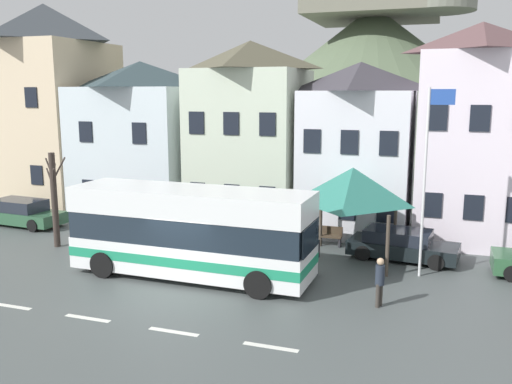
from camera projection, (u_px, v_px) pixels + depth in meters
name	position (u px, v px, depth m)	size (l,w,h in m)	color
ground_plane	(164.00, 300.00, 18.62)	(40.00, 60.00, 0.07)	#4A5150
townhouse_00	(50.00, 106.00, 33.66)	(6.44, 6.83, 12.17)	beige
townhouse_01	(143.00, 138.00, 31.51)	(6.51, 6.12, 8.67)	silver
townhouse_02	(250.00, 133.00, 29.01)	(5.52, 5.55, 9.58)	beige
townhouse_03	(358.00, 148.00, 27.30)	(5.18, 5.59, 8.41)	white
townhouse_04	(476.00, 135.00, 25.19)	(5.03, 5.08, 10.05)	white
hilltop_castle	(372.00, 83.00, 48.30)	(37.58, 37.58, 22.02)	#55654B
transit_bus	(191.00, 233.00, 20.58)	(9.35, 2.86, 3.41)	white
bus_shelter	(353.00, 186.00, 22.43)	(3.60, 3.60, 3.92)	#473D33
parked_car_00	(401.00, 245.00, 22.98)	(4.64, 2.37, 1.27)	black
parked_car_01	(22.00, 213.00, 28.83)	(4.60, 2.14, 1.38)	#2B5438
parked_car_02	(127.00, 224.00, 26.53)	(4.43, 2.41, 1.28)	maroon
pedestrian_00	(380.00, 279.00, 17.82)	(0.30, 0.32, 1.66)	#38332D
pedestrian_01	(315.00, 253.00, 20.89)	(0.35, 0.38, 1.62)	black
public_bench	(323.00, 235.00, 25.17)	(1.74, 0.48, 0.87)	#473828
flagpole	(427.00, 170.00, 20.20)	(0.95, 0.10, 7.14)	silver
bare_tree_00	(54.00, 197.00, 24.59)	(1.12, 1.57, 4.31)	#382D28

